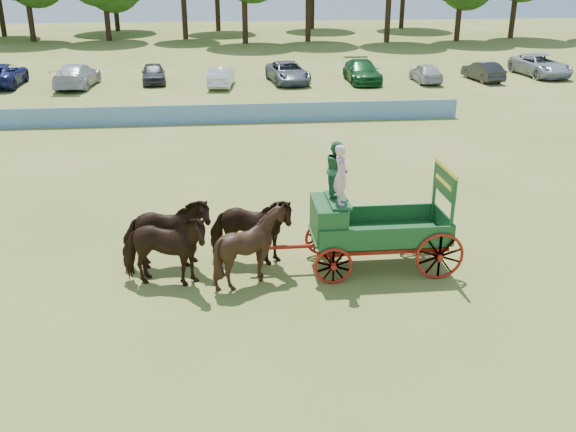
# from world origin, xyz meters

# --- Properties ---
(ground) EXTENTS (160.00, 160.00, 0.00)m
(ground) POSITION_xyz_m (0.00, 0.00, 0.00)
(ground) COLOR #9A8C45
(ground) RESTS_ON ground
(horse_lead_left) EXTENTS (2.70, 1.61, 2.14)m
(horse_lead_left) POSITION_xyz_m (-2.93, -0.74, 1.07)
(horse_lead_left) COLOR black
(horse_lead_left) RESTS_ON ground
(horse_lead_right) EXTENTS (2.59, 1.30, 2.14)m
(horse_lead_right) POSITION_xyz_m (-2.93, 0.36, 1.07)
(horse_lead_right) COLOR black
(horse_lead_right) RESTS_ON ground
(horse_wheel_left) EXTENTS (2.26, 2.09, 2.14)m
(horse_wheel_left) POSITION_xyz_m (-0.53, -0.74, 1.07)
(horse_wheel_left) COLOR black
(horse_wheel_left) RESTS_ON ground
(horse_wheel_right) EXTENTS (2.72, 1.67, 2.14)m
(horse_wheel_right) POSITION_xyz_m (-0.53, 0.36, 1.07)
(horse_wheel_right) COLOR black
(horse_wheel_right) RESTS_ON ground
(farm_dray) EXTENTS (6.00, 2.00, 3.82)m
(farm_dray) POSITION_xyz_m (2.42, -0.17, 1.67)
(farm_dray) COLOR #9A110F
(farm_dray) RESTS_ON ground
(sponsor_banner) EXTENTS (26.00, 0.08, 1.05)m
(sponsor_banner) POSITION_xyz_m (-1.00, 18.00, 0.53)
(sponsor_banner) COLOR #1D619F
(sponsor_banner) RESTS_ON ground
(parked_cars) EXTENTS (51.93, 7.23, 1.64)m
(parked_cars) POSITION_xyz_m (-0.80, 30.04, 0.77)
(parked_cars) COLOR silver
(parked_cars) RESTS_ON ground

